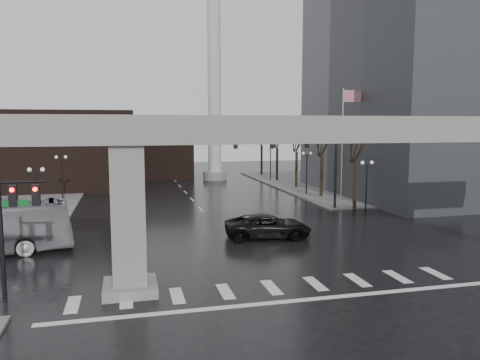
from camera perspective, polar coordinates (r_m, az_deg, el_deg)
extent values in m
plane|color=black|center=(25.39, 3.16, -12.21)|extent=(160.00, 160.00, 0.00)
cube|color=slate|center=(68.08, 15.36, -0.38)|extent=(28.00, 36.00, 0.15)
cube|color=gray|center=(24.02, 3.28, 6.16)|extent=(48.00, 2.20, 1.40)
cube|color=gray|center=(23.41, -13.46, -4.75)|extent=(1.60, 1.60, 7.30)
cube|color=gray|center=(24.31, -13.24, -12.63)|extent=(2.60, 2.60, 0.50)
cube|color=slate|center=(61.54, 22.48, 18.22)|extent=(22.00, 26.00, 42.00)
cube|color=black|center=(65.41, -19.92, 3.50)|extent=(16.00, 14.00, 10.00)
cube|color=black|center=(75.25, -9.95, 3.42)|extent=(10.00, 10.00, 8.00)
cylinder|color=beige|center=(70.50, -3.14, 12.24)|extent=(2.00, 2.00, 30.00)
cylinder|color=gray|center=(70.60, -3.07, 0.53)|extent=(3.60, 3.60, 1.20)
cylinder|color=black|center=(46.43, 11.57, 1.37)|extent=(0.24, 0.24, 8.00)
cylinder|color=black|center=(44.01, 4.56, 5.37)|extent=(12.00, 0.18, 0.18)
cube|color=black|center=(45.06, 8.19, 4.53)|extent=(0.35, 0.30, 1.00)
cube|color=black|center=(43.87, 3.93, 4.52)|extent=(0.35, 0.30, 1.00)
cube|color=black|center=(42.94, -0.53, 4.49)|extent=(0.35, 0.30, 1.00)
sphere|color=#FF0C05|center=(44.88, 8.28, 4.90)|extent=(0.20, 0.20, 0.20)
cube|color=#0D5F21|center=(45.63, 9.95, 5.09)|extent=(1.80, 0.05, 0.35)
cube|color=#0D5F21|center=(43.42, 2.05, 5.10)|extent=(1.80, 0.05, 0.35)
cylinder|color=black|center=(24.72, -27.08, -6.25)|extent=(0.20, 0.20, 6.00)
cylinder|color=black|center=(24.08, -25.09, -0.19)|extent=(2.00, 0.14, 0.14)
cube|color=black|center=(24.24, -25.94, -1.75)|extent=(0.35, 0.30, 1.00)
cube|color=black|center=(24.05, -23.61, -1.69)|extent=(0.35, 0.30, 1.00)
cube|color=#0D5F21|center=(24.31, -26.13, -2.57)|extent=(1.60, 0.05, 0.30)
cylinder|color=silver|center=(50.12, 12.34, 4.03)|extent=(0.12, 0.12, 12.00)
cube|color=red|center=(50.61, 13.52, 9.91)|extent=(2.00, 0.03, 1.20)
cylinder|color=black|center=(42.69, 15.13, -1.35)|extent=(0.14, 0.14, 4.80)
cube|color=black|center=(42.43, 15.23, 1.79)|extent=(0.90, 0.06, 0.06)
sphere|color=silver|center=(42.20, 14.70, 2.05)|extent=(0.32, 0.32, 0.32)
sphere|color=silver|center=(42.63, 15.76, 2.07)|extent=(0.32, 0.32, 0.32)
cylinder|color=black|center=(55.25, 8.11, 0.61)|extent=(0.14, 0.14, 4.80)
cube|color=black|center=(55.05, 8.15, 3.04)|extent=(0.90, 0.06, 0.06)
sphere|color=silver|center=(54.88, 7.72, 3.25)|extent=(0.32, 0.32, 0.32)
sphere|color=silver|center=(55.21, 8.59, 3.25)|extent=(0.32, 0.32, 0.32)
cylinder|color=black|center=(68.38, 3.74, 1.83)|extent=(0.14, 0.14, 4.80)
cube|color=black|center=(68.22, 3.75, 3.80)|extent=(0.90, 0.06, 0.06)
sphere|color=silver|center=(68.07, 3.39, 3.97)|extent=(0.32, 0.32, 0.32)
sphere|color=silver|center=(68.35, 4.12, 3.97)|extent=(0.32, 0.32, 0.32)
cylinder|color=black|center=(37.97, -23.43, -2.67)|extent=(0.14, 0.14, 4.80)
cube|color=black|center=(37.68, -23.60, 0.86)|extent=(0.90, 0.06, 0.06)
sphere|color=silver|center=(37.74, -24.29, 1.14)|extent=(0.32, 0.32, 0.32)
sphere|color=silver|center=(37.59, -22.94, 1.19)|extent=(0.32, 0.32, 0.32)
cylinder|color=black|center=(51.70, -20.88, -0.19)|extent=(0.14, 0.14, 4.80)
cube|color=black|center=(51.48, -20.99, 2.41)|extent=(0.90, 0.06, 0.06)
sphere|color=silver|center=(51.53, -21.49, 2.62)|extent=(0.32, 0.32, 0.32)
sphere|color=silver|center=(51.42, -20.50, 2.65)|extent=(0.32, 0.32, 0.32)
cylinder|color=black|center=(65.54, -19.40, 1.25)|extent=(0.14, 0.14, 4.80)
cube|color=black|center=(65.37, -19.48, 3.30)|extent=(0.90, 0.06, 0.06)
sphere|color=silver|center=(65.41, -19.88, 3.46)|extent=(0.32, 0.32, 0.32)
sphere|color=silver|center=(65.32, -19.09, 3.49)|extent=(0.32, 0.32, 0.32)
cylinder|color=black|center=(46.66, 13.83, -0.80)|extent=(0.34, 0.34, 4.55)
cylinder|color=black|center=(46.33, 13.96, 3.79)|extent=(0.12, 1.52, 2.98)
cylinder|color=black|center=(46.80, 14.35, 3.52)|extent=(0.83, 1.14, 2.51)
cylinder|color=black|center=(53.82, 9.89, 0.34)|extent=(0.34, 0.34, 4.66)
cylinder|color=black|center=(53.53, 9.98, 4.41)|extent=(0.12, 1.55, 3.05)
cylinder|color=black|center=(53.97, 10.35, 4.16)|extent=(0.85, 1.16, 2.57)
cylinder|color=black|center=(61.18, 6.89, 1.20)|extent=(0.34, 0.34, 4.76)
cylinder|color=black|center=(60.93, 6.94, 4.86)|extent=(0.12, 1.59, 3.11)
cylinder|color=black|center=(61.35, 7.29, 4.64)|extent=(0.86, 1.18, 2.62)
cylinder|color=black|center=(68.68, 4.54, 1.88)|extent=(0.34, 0.34, 4.87)
cylinder|color=black|center=(68.46, 4.57, 5.21)|extent=(0.12, 1.62, 3.18)
cylinder|color=black|center=(68.86, 4.90, 5.01)|extent=(0.88, 1.20, 2.68)
cylinder|color=black|center=(76.29, 2.65, 2.41)|extent=(0.34, 0.34, 4.97)
cylinder|color=black|center=(76.09, 2.66, 5.48)|extent=(0.12, 1.65, 3.25)
cylinder|color=black|center=(76.48, 2.97, 5.29)|extent=(0.89, 1.23, 2.74)
imported|color=black|center=(34.36, 3.43, -5.64)|extent=(6.63, 3.69, 1.75)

